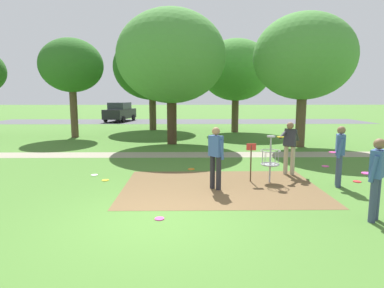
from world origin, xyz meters
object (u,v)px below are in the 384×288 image
(tree_far_left, at_px, (71,66))
(parked_car_leftmost, at_px, (120,112))
(frisbee_by_tee, at_px, (191,169))
(tree_mid_left, at_px, (236,70))
(frisbee_far_left, at_px, (159,219))
(player_foreground_watching, at_px, (216,154))
(disc_golf_basket, at_px, (268,157))
(frisbee_near_basket, at_px, (325,166))
(player_waiting_right, at_px, (377,175))
(player_waiting_left, at_px, (340,153))
(frisbee_scattered_a, at_px, (105,180))
(player_throwing, at_px, (290,145))
(tree_mid_center, at_px, (171,57))
(frisbee_mid_grass, at_px, (357,182))
(tree_near_right, at_px, (152,67))
(tree_near_left, at_px, (304,57))
(frisbee_far_right, at_px, (94,175))

(tree_far_left, height_order, parked_car_leftmost, tree_far_left)
(frisbee_by_tee, height_order, tree_mid_left, tree_mid_left)
(frisbee_far_left, bearing_deg, player_foreground_watching, 58.06)
(disc_golf_basket, xyz_separation_m, frisbee_near_basket, (2.62, 2.11, -0.74))
(frisbee_by_tee, relative_size, frisbee_far_left, 1.17)
(disc_golf_basket, xyz_separation_m, player_waiting_right, (1.44, -3.00, 0.21))
(player_waiting_left, relative_size, tree_mid_left, 0.27)
(frisbee_far_left, distance_m, frisbee_scattered_a, 3.66)
(disc_golf_basket, relative_size, player_throwing, 0.81)
(tree_mid_left, relative_size, tree_mid_center, 0.92)
(player_waiting_right, distance_m, frisbee_mid_grass, 3.39)
(player_throwing, distance_m, tree_near_right, 15.40)
(frisbee_mid_grass, distance_m, frisbee_far_left, 6.33)
(tree_near_left, bearing_deg, player_waiting_right, -100.51)
(tree_far_left, bearing_deg, frisbee_by_tee, -51.56)
(disc_golf_basket, relative_size, frisbee_far_left, 6.90)
(player_throwing, relative_size, frisbee_near_basket, 6.59)
(frisbee_scattered_a, relative_size, parked_car_leftmost, 0.05)
(frisbee_far_left, bearing_deg, tree_mid_center, 91.19)
(disc_golf_basket, distance_m, frisbee_near_basket, 3.44)
(disc_golf_basket, bearing_deg, player_waiting_left, -13.68)
(frisbee_mid_grass, relative_size, parked_car_leftmost, 0.05)
(tree_mid_left, bearing_deg, frisbee_far_right, -117.17)
(frisbee_scattered_a, height_order, tree_near_left, tree_near_left)
(tree_mid_left, relative_size, parked_car_leftmost, 1.41)
(tree_near_left, distance_m, tree_near_right, 11.47)
(tree_mid_left, bearing_deg, frisbee_near_basket, -81.43)
(tree_near_left, xyz_separation_m, tree_near_right, (-8.15, 8.08, 0.17))
(disc_golf_basket, relative_size, player_waiting_left, 0.81)
(frisbee_by_tee, height_order, tree_far_left, tree_far_left)
(tree_far_left, relative_size, parked_car_leftmost, 1.31)
(player_waiting_right, distance_m, frisbee_far_right, 7.92)
(frisbee_near_basket, xyz_separation_m, frisbee_far_right, (-7.99, -1.19, 0.00))
(parked_car_leftmost, bearing_deg, disc_golf_basket, -68.44)
(disc_golf_basket, height_order, tree_near_right, tree_near_right)
(frisbee_far_left, xyz_separation_m, tree_near_left, (6.20, 9.52, 4.35))
(frisbee_by_tee, relative_size, tree_far_left, 0.04)
(frisbee_far_left, bearing_deg, tree_near_right, 96.33)
(frisbee_scattered_a, relative_size, tree_near_left, 0.03)
(frisbee_far_right, bearing_deg, tree_near_left, 33.71)
(player_foreground_watching, distance_m, frisbee_by_tee, 2.65)
(tree_near_right, height_order, tree_far_left, tree_near_right)
(tree_near_left, bearing_deg, player_waiting_left, -100.76)
(player_foreground_watching, relative_size, parked_car_leftmost, 0.38)
(frisbee_far_right, bearing_deg, tree_mid_center, 72.13)
(frisbee_by_tee, bearing_deg, frisbee_far_right, -165.78)
(tree_near_right, relative_size, tree_mid_center, 1.01)
(player_waiting_right, bearing_deg, frisbee_mid_grass, 67.58)
(frisbee_mid_grass, distance_m, tree_far_left, 16.46)
(player_waiting_left, xyz_separation_m, player_waiting_right, (-0.44, -2.55, 0.00))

